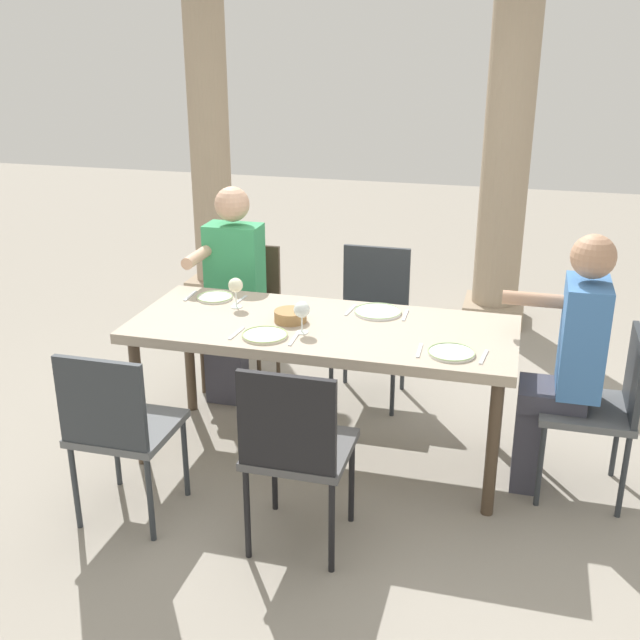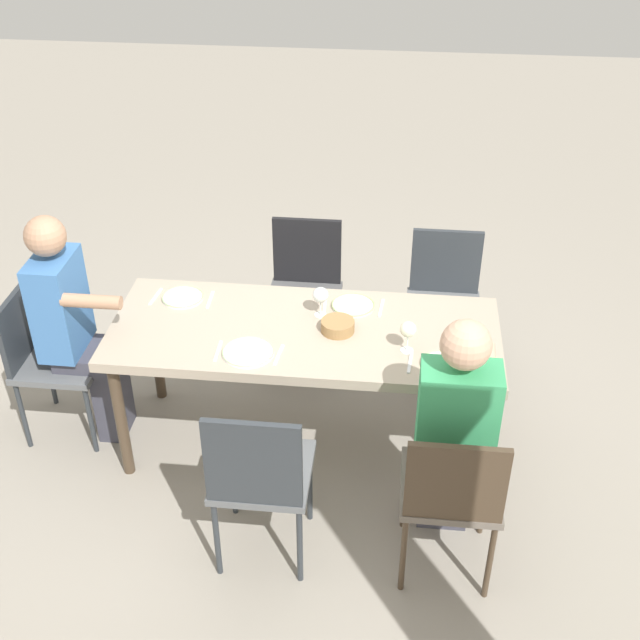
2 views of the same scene
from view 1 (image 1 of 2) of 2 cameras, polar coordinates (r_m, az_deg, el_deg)
The scene contains 26 objects.
ground_plane at distance 4.34m, azimuth 0.15°, elevation -9.85°, with size 16.00×16.00×0.00m, color gray.
dining_table at distance 4.03m, azimuth 0.16°, elevation -1.23°, with size 1.99×0.81×0.77m.
chair_west_north at distance 5.03m, azimuth -5.64°, elevation 1.19°, with size 0.44×0.44×0.89m.
chair_west_south at distance 3.68m, azimuth -14.63°, elevation -7.42°, with size 0.44×0.44×0.89m.
chair_mid_north at distance 4.81m, azimuth 3.84°, elevation 0.52°, with size 0.44×0.44×0.94m.
chair_mid_south at distance 3.36m, azimuth -1.82°, elevation -9.17°, with size 0.44×0.44×0.92m.
chair_head_east at distance 4.01m, azimuth 20.10°, elevation -5.62°, with size 0.44×0.44×0.87m.
diner_woman_green at distance 4.81m, azimuth -6.55°, elevation 2.45°, with size 0.35×0.50×1.32m.
diner_man_white at distance 3.92m, azimuth 17.69°, elevation -2.71°, with size 0.49×0.35×1.33m.
stone_column_near at distance 6.55m, azimuth -8.20°, elevation 14.14°, with size 0.43×0.43×3.00m.
stone_column_centre at distance 6.05m, azimuth 13.66°, elevation 12.93°, with size 0.46×0.46×2.94m.
plate_0 at distance 4.42m, azimuth -7.74°, elevation 1.68°, with size 0.20×0.20×0.02m.
wine_glass_0 at distance 4.24m, azimuth -6.23°, elevation 2.51°, with size 0.08×0.08×0.17m.
fork_0 at distance 4.48m, azimuth -9.51°, elevation 1.76°, with size 0.02×0.17×0.01m, color silver.
spoon_0 at distance 4.37m, azimuth -5.92°, elevation 1.44°, with size 0.02×0.17×0.01m, color silver.
plate_1 at distance 3.85m, azimuth -4.08°, elevation -1.11°, with size 0.23×0.23×0.02m.
wine_glass_1 at distance 3.85m, azimuth -1.35°, elevation 0.72°, with size 0.08×0.08×0.17m.
fork_1 at distance 3.90m, azimuth -6.16°, elevation -0.97°, with size 0.02×0.17×0.01m, color silver.
spoon_1 at distance 3.81m, azimuth -1.94°, elevation -1.41°, with size 0.02×0.17×0.01m, color silver.
plate_2 at distance 4.17m, azimuth 4.26°, elevation 0.62°, with size 0.26×0.26×0.02m.
fork_2 at distance 4.20m, azimuth 2.25°, elevation 0.73°, with size 0.02×0.17×0.01m, color silver.
spoon_2 at distance 4.15m, azimuth 6.30°, elevation 0.36°, with size 0.02×0.17×0.01m, color silver.
plate_3 at distance 3.69m, azimuth 9.64°, elevation -2.37°, with size 0.22×0.22×0.02m.
fork_3 at distance 3.71m, azimuth 7.33°, elevation -2.23°, with size 0.02×0.17×0.01m, color silver.
spoon_3 at distance 3.68m, azimuth 11.95°, elevation -2.68°, with size 0.02×0.17×0.01m, color silver.
bread_basket at distance 4.04m, azimuth -2.18°, elevation 0.31°, with size 0.17×0.17×0.06m, color #9E7547.
Camera 1 is at (0.96, -3.61, 2.21)m, focal length 43.50 mm.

